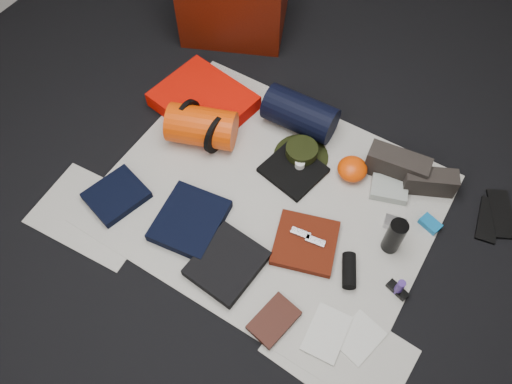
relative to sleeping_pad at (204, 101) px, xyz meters
The scene contains 36 objects.
floor 0.71m from the sleeping_pad, 26.95° to the right, with size 4.50×4.50×0.02m, color black.
newspaper_mat 0.71m from the sleeping_pad, 26.95° to the right, with size 1.60×1.30×0.01m, color silver.
newspaper_sheet_front_left 0.88m from the sleeping_pad, 94.37° to the right, with size 0.58×0.40×0.00m, color silver.
newspaper_sheet_front_right 1.52m from the sleeping_pad, 32.64° to the right, with size 0.58×0.40×0.00m, color silver.
sleeping_pad is the anchor object (origin of this frame).
stuff_sack 0.24m from the sleeping_pad, 56.03° to the right, with size 0.21×0.21×0.36m, color #E53D03.
sack_strap_left 0.21m from the sleeping_pad, 81.11° to the right, with size 0.22×0.22×0.03m, color black.
sack_strap_right 0.31m from the sleeping_pad, 40.02° to the right, with size 0.22×0.22×0.03m, color black.
navy_duffel 0.56m from the sleeping_pad, 17.14° to the left, with size 0.20×0.20×0.39m, color black.
boonie_brim 0.65m from the sleeping_pad, ahead, with size 0.29×0.29×0.01m, color black.
boonie_crown 0.64m from the sleeping_pad, ahead, with size 0.17×0.17×0.07m, color black.
hiking_boot_left 1.12m from the sleeping_pad, ahead, with size 0.31×0.12×0.16m, color #292420.
hiking_boot_right 1.30m from the sleeping_pad, ahead, with size 0.26×0.10×0.13m, color #292420.
flip_flop_left 1.63m from the sleeping_pad, ahead, with size 0.09×0.26×0.01m, color black.
flip_flop_right 1.68m from the sleeping_pad, ahead, with size 0.10×0.28×0.02m, color black.
trousers_navy_a 0.74m from the sleeping_pad, 92.02° to the right, with size 0.24×0.27×0.04m, color black.
trousers_navy_b 0.76m from the sleeping_pad, 60.19° to the right, with size 0.30×0.34×0.05m, color black.
trousers_charcoal 1.00m from the sleeping_pad, 48.83° to the right, with size 0.28×0.32×0.05m, color black.
black_tshirt 0.67m from the sleeping_pad, 10.57° to the right, with size 0.28×0.27×0.03m, color black.
red_shirt 1.02m from the sleeping_pad, 26.76° to the right, with size 0.29×0.29×0.04m, color #531609.
orange_stuff_sack 0.92m from the sleeping_pad, ahead, with size 0.16×0.16×0.10m, color #E53D03.
first_aid_pouch 1.13m from the sleeping_pad, ahead, with size 0.18×0.14×0.05m, color #949C94.
water_bottle 1.29m from the sleeping_pad, 11.41° to the right, with size 0.08×0.08×0.21m, color black.
speaker 1.25m from the sleeping_pad, 22.75° to the right, with size 0.06×0.06×0.17m, color black.
compact_camera 1.24m from the sleeping_pad, ahead, with size 0.10×0.06×0.04m, color #B2B1B6.
cyan_case 1.38m from the sleeping_pad, ahead, with size 0.10×0.06×0.03m, color #1065A1.
toiletry_purple 1.45m from the sleeping_pad, 17.97° to the right, with size 0.04×0.04×0.11m, color #3F2577.
toiletry_clear 1.45m from the sleeping_pad, 17.92° to the right, with size 0.03×0.03×0.09m, color #A6ABA6.
paperback_book 1.30m from the sleeping_pad, 41.41° to the right, with size 0.14×0.22×0.03m, color black.
map_booklet 1.44m from the sleeping_pad, 33.26° to the right, with size 0.16×0.23×0.01m, color beige.
map_printout 1.52m from the sleeping_pad, 28.72° to the right, with size 0.16×0.20×0.01m, color beige.
sunglasses 1.45m from the sleeping_pad, 17.84° to the right, with size 0.10×0.04×0.03m, color black.
key_cluster 0.83m from the sleeping_pad, 90.79° to the right, with size 0.07×0.07×0.01m, color #B2B1B6.
tape_roll 0.68m from the sleeping_pad, ahead, with size 0.05×0.05×0.04m, color white.
energy_bar_a 0.98m from the sleeping_pad, 26.77° to the right, with size 0.10×0.04×0.01m, color #B2B1B6.
energy_bar_b 1.05m from the sleeping_pad, 24.81° to the right, with size 0.10×0.04×0.01m, color #B2B1B6.
Camera 1 is at (0.63, -1.15, 2.18)m, focal length 35.00 mm.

